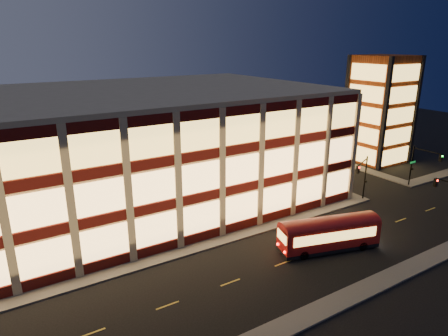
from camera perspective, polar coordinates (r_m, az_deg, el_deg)
ground at (r=41.65m, az=-1.31°, el=-11.33°), size 200.00×200.00×0.00m
sidewalk_office_south at (r=41.14m, az=-5.70°, el=-11.69°), size 54.00×2.00×0.15m
sidewalk_office_east at (r=66.84m, az=8.21°, el=-0.01°), size 2.00×30.00×0.15m
sidewalk_tower_south at (r=69.84m, az=27.69°, el=-1.14°), size 14.00×2.00×0.15m
sidewalk_tower_west at (r=74.17m, az=14.74°, el=1.36°), size 2.00×30.00×0.15m
sidewalk_near at (r=32.95m, az=11.14°, el=-20.36°), size 100.00×2.00×0.15m
office_building at (r=52.35m, az=-13.69°, el=2.86°), size 50.45×30.45×14.50m
stair_tower at (r=73.62m, az=21.38°, el=7.74°), size 8.60×8.60×18.00m
traffic_signal_far at (r=54.00m, az=19.21°, el=-0.65°), size 3.79×1.87×6.00m
traffic_signal_right at (r=62.53m, az=26.39°, el=0.89°), size 1.20×4.37×6.00m
trolley_bus at (r=41.84m, az=14.78°, el=-8.84°), size 10.56×5.27×3.47m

